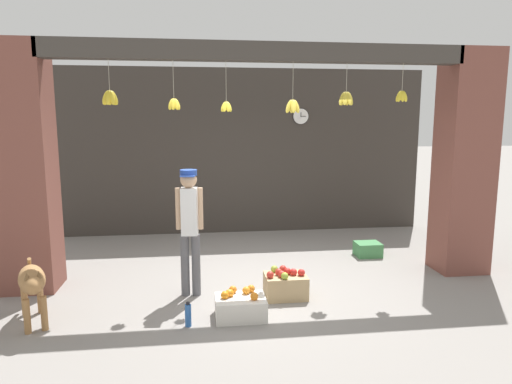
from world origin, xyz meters
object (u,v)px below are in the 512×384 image
Objects in this scene: fruit_crate_apples at (285,285)px; water_bottle at (188,315)px; shopkeeper at (190,223)px; fruit_crate_oranges at (240,306)px; produce_box_green at (368,249)px; wall_clock at (301,116)px; dog at (32,283)px.

water_bottle is at bearing -150.52° from fruit_crate_apples.
shopkeeper is 1.25m from fruit_crate_oranges.
produce_box_green is 2.98m from wall_clock.
shopkeeper is 4.11m from wall_clock.
dog is 5.75m from wall_clock.
wall_clock is at bearing -118.32° from shopkeeper.
dog is at bearing 170.92° from water_bottle.
shopkeeper reaches higher than dog.
dog is 3.47× the size of water_bottle.
water_bottle is (-2.90, -2.25, 0.02)m from produce_box_green.
fruit_crate_apples is at bearing -105.35° from wall_clock.
fruit_crate_apples reaches higher than produce_box_green.
wall_clock is (2.16, 4.14, 2.17)m from water_bottle.
dog is 1.88m from shopkeeper.
dog is at bearing 177.07° from fruit_crate_oranges.
dog reaches higher than produce_box_green.
water_bottle is at bearing 58.97° from dog.
fruit_crate_apples is 4.17m from wall_clock.
shopkeeper is 5.12× the size of wall_clock.
wall_clock is at bearing 68.48° from fruit_crate_oranges.
shopkeeper is at bearing 88.78° from water_bottle.
dog is at bearing -171.83° from fruit_crate_apples.
fruit_crate_oranges is at bearing -139.54° from fruit_crate_apples.
fruit_crate_oranges is at bearing 14.59° from water_bottle.
fruit_crate_apples is 1.89× the size of water_bottle.
dog is 3.02× the size of wall_clock.
shopkeeper is 1.45m from fruit_crate_apples.
fruit_crate_apples is 1.39m from water_bottle.
produce_box_green is 3.67m from water_bottle.
fruit_crate_oranges is 2.07× the size of water_bottle.
dog is 1.83× the size of fruit_crate_apples.
dog reaches higher than fruit_crate_oranges.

